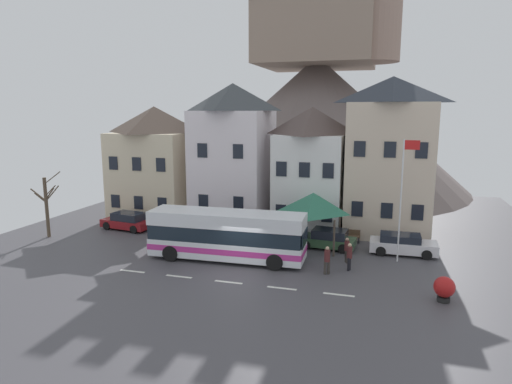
% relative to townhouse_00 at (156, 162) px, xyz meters
% --- Properties ---
extents(ground_plane, '(40.00, 60.00, 0.07)m').
position_rel_townhouse_00_xyz_m(ground_plane, '(11.59, -12.17, -4.85)').
color(ground_plane, '#49474C').
extents(townhouse_00, '(6.56, 6.40, 9.65)m').
position_rel_townhouse_00_xyz_m(townhouse_00, '(0.00, 0.00, 0.00)').
color(townhouse_00, beige).
rests_on(townhouse_00, ground_plane).
extents(townhouse_01, '(5.84, 6.19, 11.48)m').
position_rel_townhouse_00_xyz_m(townhouse_01, '(7.29, -0.10, 0.92)').
color(townhouse_01, white).
rests_on(townhouse_01, ground_plane).
extents(townhouse_02, '(5.18, 5.89, 9.58)m').
position_rel_townhouse_00_xyz_m(townhouse_02, '(13.86, -0.25, -0.03)').
color(townhouse_02, white).
rests_on(townhouse_02, ground_plane).
extents(townhouse_03, '(6.12, 5.26, 11.73)m').
position_rel_townhouse_00_xyz_m(townhouse_03, '(19.77, -0.57, 1.04)').
color(townhouse_03, beige).
rests_on(townhouse_03, ground_plane).
extents(hilltop_castle, '(35.52, 35.52, 24.60)m').
position_rel_townhouse_00_xyz_m(hilltop_castle, '(11.22, 18.94, 3.70)').
color(hilltop_castle, '#655956').
rests_on(hilltop_castle, ground_plane).
extents(transit_bus, '(9.93, 2.87, 3.08)m').
position_rel_townhouse_00_xyz_m(transit_bus, '(10.21, -9.78, -3.27)').
color(transit_bus, white).
rests_on(transit_bus, ground_plane).
extents(bus_shelter, '(3.60, 3.60, 3.80)m').
position_rel_townhouse_00_xyz_m(bus_shelter, '(14.94, -5.55, -1.74)').
color(bus_shelter, '#473D33').
rests_on(bus_shelter, ground_plane).
extents(parked_car_00, '(4.22, 2.29, 1.35)m').
position_rel_townhouse_00_xyz_m(parked_car_00, '(0.11, -5.09, -4.16)').
color(parked_car_00, maroon).
rests_on(parked_car_00, ground_plane).
extents(parked_car_01, '(4.26, 1.89, 1.33)m').
position_rel_townhouse_00_xyz_m(parked_car_01, '(20.86, -5.46, -4.16)').
color(parked_car_01, silver).
rests_on(parked_car_01, ground_plane).
extents(parked_car_02, '(3.93, 2.09, 1.32)m').
position_rel_townhouse_00_xyz_m(parked_car_02, '(16.00, -5.55, -4.18)').
color(parked_car_02, '#325435').
rests_on(parked_car_02, ground_plane).
extents(parked_car_03, '(4.22, 2.10, 1.29)m').
position_rel_townhouse_00_xyz_m(parked_car_03, '(5.11, -4.79, -4.18)').
color(parked_car_03, silver).
rests_on(parked_car_03, ground_plane).
extents(pedestrian_00, '(0.32, 0.35, 1.66)m').
position_rel_townhouse_00_xyz_m(pedestrian_00, '(17.78, -9.56, -3.91)').
color(pedestrian_00, black).
rests_on(pedestrian_00, ground_plane).
extents(pedestrian_01, '(0.31, 0.31, 1.61)m').
position_rel_townhouse_00_xyz_m(pedestrian_01, '(17.51, -8.26, -3.89)').
color(pedestrian_01, '#38332D').
rests_on(pedestrian_01, ground_plane).
extents(pedestrian_02, '(0.35, 0.33, 1.66)m').
position_rel_townhouse_00_xyz_m(pedestrian_02, '(16.60, -10.57, -3.92)').
color(pedestrian_02, '#38332D').
rests_on(pedestrian_02, ground_plane).
extents(public_bench, '(1.65, 0.48, 0.87)m').
position_rel_townhouse_00_xyz_m(public_bench, '(17.21, -3.62, -4.35)').
color(public_bench, brown).
rests_on(public_bench, ground_plane).
extents(flagpole, '(0.95, 0.10, 7.63)m').
position_rel_townhouse_00_xyz_m(flagpole, '(20.61, -7.15, -0.43)').
color(flagpole, silver).
rests_on(flagpole, ground_plane).
extents(harbour_buoy, '(1.03, 1.03, 1.28)m').
position_rel_townhouse_00_xyz_m(harbour_buoy, '(22.63, -12.71, -4.11)').
color(harbour_buoy, black).
rests_on(harbour_buoy, ground_plane).
extents(bare_tree_00, '(1.78, 1.27, 4.82)m').
position_rel_townhouse_00_xyz_m(bare_tree_00, '(-4.36, -8.64, -2.38)').
color(bare_tree_00, brown).
rests_on(bare_tree_00, ground_plane).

